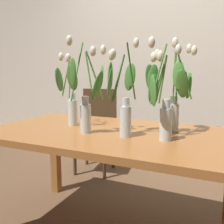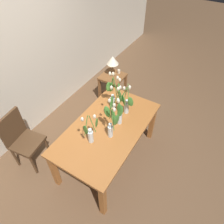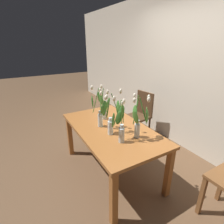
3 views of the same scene
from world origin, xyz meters
TOP-DOWN VIEW (x-y plane):
  - ground_plane at (0.00, 0.00)m, footprint 18.00×18.00m
  - room_wall_rear at (0.00, 1.54)m, footprint 9.00×0.10m
  - dining_table at (0.00, 0.00)m, footprint 1.60×0.90m
  - tulip_vase_0 at (-0.32, 0.04)m, footprint 0.21×0.14m
  - tulip_vase_1 at (0.35, -0.07)m, footprint 0.18×0.23m
  - tulip_vase_2 at (-0.09, -0.11)m, footprint 0.18×0.27m
  - tulip_vase_3 at (0.41, 0.15)m, footprint 0.15×0.25m
  - tulip_vase_4 at (0.13, -0.09)m, footprint 0.14×0.25m
  - dining_chair at (-0.65, 1.05)m, footprint 0.45×0.45m
  - side_table at (1.31, 0.71)m, footprint 0.44×0.44m
  - table_lamp at (1.34, 0.73)m, footprint 0.22×0.22m
  - pillar_candle at (1.45, 0.65)m, footprint 0.06×0.06m

SIDE VIEW (x-z plane):
  - ground_plane at x=0.00m, z-range 0.00..0.00m
  - side_table at x=1.31m, z-range 0.16..0.71m
  - dining_chair at x=-0.65m, z-range 0.06..0.99m
  - pillar_candle at x=1.45m, z-range 0.55..0.62m
  - dining_table at x=0.00m, z-range 0.28..1.02m
  - table_lamp at x=1.34m, z-range 0.66..1.06m
  - tulip_vase_0 at x=-0.32m, z-range 0.67..1.18m
  - tulip_vase_4 at x=0.13m, z-range 0.66..1.24m
  - tulip_vase_2 at x=-0.09m, z-range 0.66..1.25m
  - tulip_vase_1 at x=0.35m, z-range 0.68..1.24m
  - tulip_vase_3 at x=0.41m, z-range 0.68..1.26m
  - room_wall_rear at x=0.00m, z-range 0.00..2.70m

